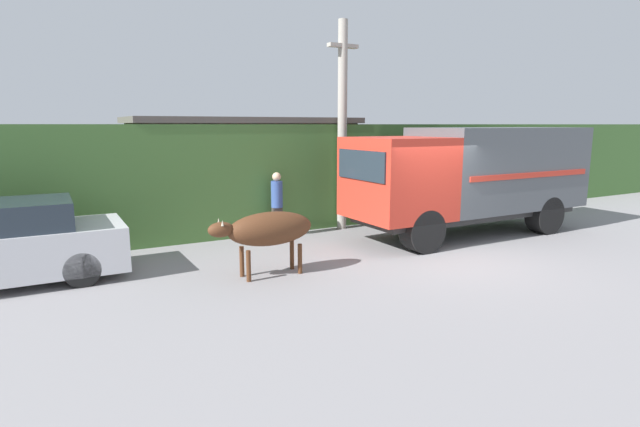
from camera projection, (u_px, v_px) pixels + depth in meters
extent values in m
plane|color=gray|center=(443.00, 257.00, 11.37)|extent=(60.00, 60.00, 0.00)
cube|color=#426B33|center=(305.00, 169.00, 17.02)|extent=(32.00, 5.50, 2.99)
cube|color=#C6B793|center=(246.00, 176.00, 14.51)|extent=(6.16, 2.40, 3.02)
cube|color=#4C4742|center=(244.00, 120.00, 14.23)|extent=(6.46, 2.70, 0.16)
cube|color=#2D2D2D|center=(468.00, 213.00, 13.60)|extent=(6.42, 1.81, 0.18)
cube|color=red|center=(397.00, 178.00, 12.24)|extent=(2.09, 2.26, 1.98)
cube|color=#232D38|center=(361.00, 165.00, 11.67)|extent=(0.04, 1.92, 0.69)
cube|color=#4C5156|center=(497.00, 168.00, 13.88)|extent=(4.89, 2.26, 2.20)
cube|color=red|center=(532.00, 175.00, 12.92)|extent=(4.40, 0.03, 0.14)
cylinder|color=black|center=(422.00, 231.00, 11.74)|extent=(1.04, 0.50, 1.04)
cylinder|color=black|center=(545.00, 215.00, 13.82)|extent=(1.04, 0.50, 1.04)
ellipsoid|color=#512D19|center=(271.00, 229.00, 9.86)|extent=(1.78, 0.67, 0.67)
ellipsoid|color=#512D19|center=(221.00, 230.00, 9.36)|extent=(0.50, 0.29, 0.29)
cone|color=#B7AD93|center=(222.00, 223.00, 9.24)|extent=(0.06, 0.06, 0.11)
cone|color=#B7AD93|center=(219.00, 221.00, 9.44)|extent=(0.06, 0.06, 0.11)
cylinder|color=#512D19|center=(249.00, 266.00, 9.55)|extent=(0.09, 0.09, 0.61)
cylinder|color=#512D19|center=(242.00, 262.00, 9.87)|extent=(0.09, 0.09, 0.61)
cylinder|color=#512D19|center=(300.00, 259.00, 10.08)|extent=(0.09, 0.09, 0.61)
cylinder|color=#512D19|center=(292.00, 255.00, 10.40)|extent=(0.09, 0.09, 0.61)
cylinder|color=black|center=(82.00, 269.00, 9.30)|extent=(0.66, 0.30, 0.66)
cube|color=#38332D|center=(277.00, 222.00, 13.35)|extent=(0.28, 0.19, 0.81)
cylinder|color=#334C8C|center=(277.00, 194.00, 13.22)|extent=(0.33, 0.33, 0.70)
sphere|color=#DBB28E|center=(277.00, 177.00, 13.14)|extent=(0.23, 0.23, 0.23)
cylinder|color=#9E998E|center=(342.00, 127.00, 14.03)|extent=(0.26, 0.26, 5.81)
cube|color=#9E998E|center=(343.00, 46.00, 13.65)|extent=(0.90, 0.21, 0.10)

